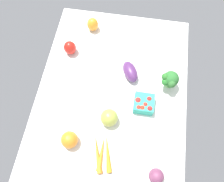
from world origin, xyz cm
name	(u,v)px	position (x,y,z in cm)	size (l,w,h in cm)	color
tablecloth	(112,93)	(0.00, 0.00, 1.00)	(104.00, 76.00, 2.00)	white
bell_pepper_orange	(93,24)	(-38.85, -17.30, 6.03)	(6.42, 6.42, 8.06)	orange
carrot_bunch	(102,153)	(31.03, 0.45, 3.22)	(18.08, 11.71, 2.46)	orange
heirloom_tomato_orange	(69,140)	(27.91, -15.19, 5.94)	(7.89, 7.89, 7.89)	orange
eggplant	(130,72)	(-11.81, 7.76, 5.33)	(12.43, 6.66, 6.66)	#552B63
heirloom_tomato_green	(109,118)	(14.85, 0.94, 6.20)	(8.41, 8.41, 8.41)	#9DA642
broccoli_head	(170,80)	(-8.18, 27.74, 8.93)	(9.11, 8.94, 11.12)	#92CB7B
berry_basket	(144,104)	(4.90, 16.41, 5.11)	(9.66, 9.66, 6.42)	teal
red_onion_center	(156,176)	(37.31, 25.02, 5.33)	(6.67, 6.67, 6.67)	#743958
bell_pepper_red	(70,48)	(-21.16, -26.46, 6.02)	(6.68, 6.68, 8.04)	red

